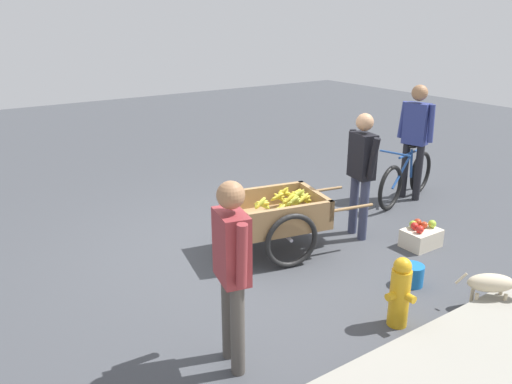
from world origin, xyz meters
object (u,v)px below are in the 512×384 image
at_px(fire_hydrant, 400,292).
at_px(plastic_bucket, 412,275).
at_px(bystander_person, 232,261).
at_px(vendor_person, 362,165).
at_px(fruit_cart, 277,216).
at_px(dog, 495,283).
at_px(mixed_fruit_crate, 421,236).
at_px(cyclist_person, 416,131).
at_px(bicycle, 406,178).

relative_size(fire_hydrant, plastic_bucket, 2.81).
bearing_deg(bystander_person, fire_hydrant, 166.48).
relative_size(vendor_person, plastic_bucket, 6.57).
xyz_separation_m(fruit_cart, dog, (-0.98, 2.16, -0.17)).
height_order(fire_hydrant, mixed_fruit_crate, fire_hydrant).
height_order(fruit_cart, cyclist_person, cyclist_person).
bearing_deg(fruit_cart, plastic_bucket, 115.89).
bearing_deg(bystander_person, plastic_bucket, -178.96).
height_order(vendor_person, fire_hydrant, vendor_person).
bearing_deg(bystander_person, cyclist_person, -157.00).
height_order(fruit_cart, bystander_person, bystander_person).
xyz_separation_m(dog, fire_hydrant, (0.97, -0.32, 0.06)).
bearing_deg(bystander_person, dog, 164.57).
distance_m(vendor_person, mixed_fruit_crate, 1.12).
bearing_deg(dog, fruit_cart, -65.61).
bearing_deg(plastic_bucket, fire_hydrant, 30.60).
bearing_deg(bicycle, vendor_person, 19.11).
distance_m(bicycle, mixed_fruit_crate, 1.63).
xyz_separation_m(vendor_person, plastic_bucket, (0.41, 1.21, -0.82)).
relative_size(fruit_cart, vendor_person, 1.13).
distance_m(dog, bystander_person, 2.65).
xyz_separation_m(fruit_cart, cyclist_person, (-2.77, -0.34, 0.60)).
bearing_deg(fruit_cart, vendor_person, 168.45).
height_order(fruit_cart, dog, fruit_cart).
height_order(fruit_cart, bicycle, bicycle).
distance_m(bicycle, plastic_bucket, 2.60).
relative_size(bicycle, plastic_bucket, 6.79).
distance_m(fire_hydrant, mixed_fruit_crate, 1.80).
bearing_deg(fire_hydrant, bicycle, -140.64).
relative_size(fruit_cart, bystander_person, 1.14).
height_order(cyclist_person, dog, cyclist_person).
bearing_deg(bicycle, fire_hydrant, 39.36).
bearing_deg(vendor_person, bicycle, -160.89).
bearing_deg(fire_hydrant, cyclist_person, -141.68).
bearing_deg(dog, bystander_person, -15.43).
distance_m(mixed_fruit_crate, bystander_person, 3.18).
height_order(dog, fire_hydrant, fire_hydrant).
distance_m(fruit_cart, mixed_fruit_crate, 1.79).
relative_size(dog, bystander_person, 0.36).
relative_size(cyclist_person, dog, 3.07).
bearing_deg(mixed_fruit_crate, cyclist_person, -135.59).
bearing_deg(bystander_person, vendor_person, -154.40).
bearing_deg(plastic_bucket, fruit_cart, -64.11).
relative_size(bicycle, dog, 2.90).
distance_m(fruit_cart, plastic_bucket, 1.63).
distance_m(vendor_person, plastic_bucket, 1.52).
bearing_deg(mixed_fruit_crate, bicycle, -132.91).
xyz_separation_m(fruit_cart, bicycle, (-2.62, -0.30, -0.09)).
bearing_deg(cyclist_person, mixed_fruit_crate, 44.41).
relative_size(vendor_person, cyclist_person, 0.91).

